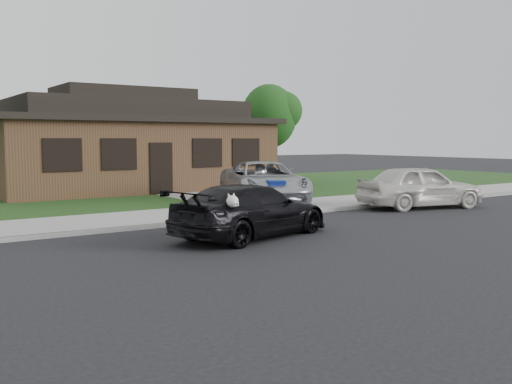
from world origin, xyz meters
TOP-DOWN VIEW (x-y plane):
  - ground at (0.00, 0.00)m, footprint 120.00×120.00m
  - sidewalk at (0.00, 5.00)m, footprint 60.00×3.00m
  - curb at (0.00, 3.50)m, footprint 60.00×0.12m
  - lawn at (0.00, 13.00)m, footprint 60.00×13.00m
  - driveway at (6.00, 10.00)m, footprint 4.50×13.00m
  - sedan at (1.74, 0.86)m, footprint 4.86×2.95m
  - minivan at (5.80, 6.13)m, footprint 4.19×5.85m
  - white_compact at (9.98, 2.52)m, footprint 4.76×2.86m
  - recycling_bin at (4.95, 4.26)m, footprint 0.72×0.72m
  - house at (4.00, 15.00)m, footprint 12.60×8.60m
  - tree_1 at (12.14, 14.40)m, footprint 3.15×3.00m

SIDE VIEW (x-z plane):
  - ground at x=0.00m, z-range 0.00..0.00m
  - sidewalk at x=0.00m, z-range 0.00..0.12m
  - curb at x=0.00m, z-range 0.00..0.12m
  - lawn at x=0.00m, z-range 0.00..0.13m
  - driveway at x=6.00m, z-range 0.00..0.14m
  - recycling_bin at x=4.95m, z-range 0.13..1.07m
  - sedan at x=1.74m, z-range 0.00..1.32m
  - white_compact at x=9.98m, z-range 0.00..1.52m
  - minivan at x=5.80m, z-range 0.14..1.62m
  - house at x=4.00m, z-range -0.19..4.46m
  - tree_1 at x=12.14m, z-range 1.09..6.34m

